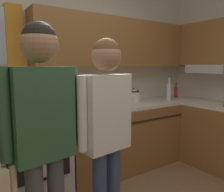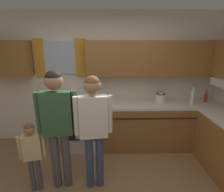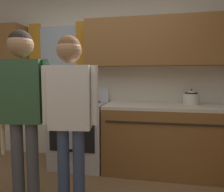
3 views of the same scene
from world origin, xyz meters
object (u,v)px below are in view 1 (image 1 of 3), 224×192
object	(u,v)px
bottle_sauce_red	(176,92)
adult_holding_child	(43,124)
stovetop_kettle	(134,95)
adult_in_plaid	(107,121)
bottle_tall_clear	(169,91)
stove_oven	(31,155)

from	to	relation	value
bottle_sauce_red	adult_holding_child	bearing A→B (deg)	-156.43
stovetop_kettle	adult_holding_child	size ratio (longest dim) A/B	0.16
adult_holding_child	adult_in_plaid	world-z (taller)	adult_holding_child
bottle_tall_clear	stovetop_kettle	bearing A→B (deg)	160.17
adult_holding_child	adult_in_plaid	distance (m)	0.47
bottle_tall_clear	adult_holding_child	bearing A→B (deg)	-156.52
bottle_sauce_red	stovetop_kettle	bearing A→B (deg)	177.37
stove_oven	bottle_tall_clear	xyz separation A→B (m)	(2.05, -0.09, 0.57)
bottle_tall_clear	stove_oven	bearing A→B (deg)	177.61
stove_oven	bottle_sauce_red	size ratio (longest dim) A/B	4.48
adult_holding_child	adult_in_plaid	size ratio (longest dim) A/B	1.04
bottle_tall_clear	adult_in_plaid	world-z (taller)	adult_in_plaid
adult_in_plaid	adult_holding_child	bearing A→B (deg)	178.83
adult_in_plaid	bottle_sauce_red	bearing A→B (deg)	28.33
bottle_sauce_red	adult_holding_child	distance (m)	2.81
stove_oven	adult_holding_child	distance (m)	1.23
bottle_tall_clear	adult_in_plaid	size ratio (longest dim) A/B	0.23
adult_holding_child	bottle_tall_clear	bearing A→B (deg)	23.48
bottle_sauce_red	stovetop_kettle	xyz separation A→B (m)	(-0.87, 0.04, 0.00)
stove_oven	stovetop_kettle	xyz separation A→B (m)	(1.52, 0.11, 0.53)
bottle_sauce_red	adult_in_plaid	xyz separation A→B (m)	(-2.10, -1.13, 0.03)
stove_oven	bottle_tall_clear	distance (m)	2.13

